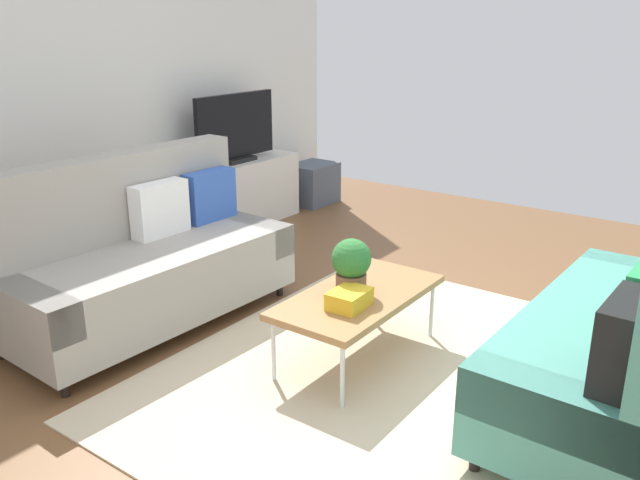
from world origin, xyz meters
name	(u,v)px	position (x,y,z in m)	size (l,w,h in m)	color
ground_plane	(368,357)	(0.00, 0.00, 0.00)	(7.68, 7.68, 0.00)	brown
wall_far	(65,85)	(0.00, 2.80, 1.45)	(6.40, 0.12, 2.90)	white
area_rug	(382,370)	(-0.10, -0.15, 0.01)	(2.90, 2.20, 0.01)	beige
couch_beige	(145,257)	(-0.43, 1.47, 0.45)	(1.93, 0.91, 1.10)	gray
couch_green	(633,338)	(0.23, -1.37, 0.45)	(1.92, 0.88, 1.10)	teal
coffee_table	(358,298)	(-0.05, 0.05, 0.39)	(1.10, 0.56, 0.42)	#9E7042
tv_console	(237,194)	(1.50, 2.46, 0.32)	(1.40, 0.44, 0.64)	silver
tv	(236,129)	(1.50, 2.44, 0.95)	(1.00, 0.20, 0.64)	black
storage_trunk	(313,184)	(2.60, 2.36, 0.22)	(0.52, 0.40, 0.44)	#4C5666
potted_plant	(351,264)	(-0.07, 0.09, 0.60)	(0.23, 0.23, 0.33)	brown
table_book_0	(349,304)	(-0.24, -0.01, 0.44)	(0.24, 0.18, 0.04)	gold
table_book_1	(349,298)	(-0.24, -0.01, 0.48)	(0.24, 0.18, 0.03)	gold
table_book_2	(349,293)	(-0.24, -0.01, 0.51)	(0.24, 0.18, 0.02)	gold
vase_0	(186,161)	(0.92, 2.51, 0.73)	(0.10, 0.10, 0.18)	#4C72B2
bottle_0	(206,157)	(1.08, 2.42, 0.76)	(0.06, 0.06, 0.24)	silver
bottle_1	(215,155)	(1.19, 2.42, 0.76)	(0.06, 0.06, 0.23)	#3F8C4C
bottle_2	(223,156)	(1.29, 2.42, 0.73)	(0.05, 0.05, 0.17)	gold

